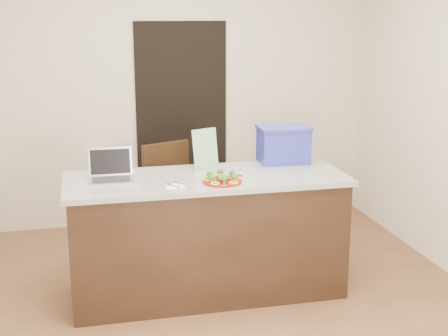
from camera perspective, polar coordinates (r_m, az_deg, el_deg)
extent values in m
plane|color=brown|center=(4.67, -0.90, -12.53)|extent=(4.00, 4.00, 0.00)
plane|color=beige|center=(6.18, -4.89, 7.23)|extent=(4.00, 0.00, 4.00)
plane|color=beige|center=(2.37, 9.21, -4.54)|extent=(4.00, 0.00, 4.00)
cube|color=black|center=(6.23, -3.88, 4.04)|extent=(0.90, 0.02, 2.00)
cube|color=black|center=(4.72, -1.57, -6.41)|extent=(2.00, 0.70, 0.88)
cube|color=beige|center=(4.57, -1.61, -1.01)|extent=(2.06, 0.76, 0.04)
cylinder|color=maroon|center=(4.40, -0.18, -1.23)|extent=(0.28, 0.28, 0.02)
torus|color=maroon|center=(4.40, -0.18, -1.16)|extent=(0.28, 0.28, 0.01)
sphere|color=brown|center=(4.39, -0.18, -0.87)|extent=(0.04, 0.04, 0.04)
sphere|color=brown|center=(4.36, -0.38, -0.98)|extent=(0.04, 0.04, 0.04)
sphere|color=brown|center=(4.37, 0.09, -0.97)|extent=(0.04, 0.04, 0.04)
sphere|color=brown|center=(4.40, 0.29, -0.86)|extent=(0.04, 0.04, 0.04)
sphere|color=brown|center=(4.43, 0.02, -0.76)|extent=(0.04, 0.04, 0.04)
sphere|color=brown|center=(4.42, -0.45, -0.77)|extent=(0.04, 0.04, 0.04)
ellipsoid|color=#175215|center=(4.48, -0.37, -0.34)|extent=(0.05, 0.05, 0.04)
ellipsoid|color=#175215|center=(4.42, -1.32, -0.54)|extent=(0.05, 0.05, 0.04)
ellipsoid|color=#175215|center=(4.33, -1.15, -0.86)|extent=(0.05, 0.05, 0.04)
ellipsoid|color=#175215|center=(4.30, 0.02, -0.97)|extent=(0.05, 0.05, 0.04)
ellipsoid|color=#175215|center=(4.36, 0.98, -0.77)|extent=(0.05, 0.05, 0.04)
ellipsoid|color=#175215|center=(4.45, 0.77, -0.45)|extent=(0.05, 0.05, 0.04)
torus|color=yellow|center=(4.50, -0.43, -0.72)|extent=(0.07, 0.07, 0.01)
torus|color=yellow|center=(4.41, -1.57, -1.03)|extent=(0.07, 0.07, 0.01)
torus|color=yellow|center=(4.31, -0.80, -1.42)|extent=(0.07, 0.07, 0.01)
torus|color=yellow|center=(4.33, 0.86, -1.34)|extent=(0.07, 0.07, 0.01)
torus|color=yellow|center=(4.45, 1.04, -0.90)|extent=(0.07, 0.07, 0.01)
cube|color=white|center=(4.32, -4.44, -1.66)|extent=(0.14, 0.14, 0.01)
cube|color=silver|center=(4.30, -4.67, -1.67)|extent=(0.08, 0.11, 0.00)
cube|color=silver|center=(4.36, -4.80, -1.44)|extent=(0.06, 0.06, 0.00)
cube|color=white|center=(4.28, -3.96, -1.71)|extent=(0.07, 0.08, 0.01)
cube|color=silver|center=(4.37, -4.16, -1.38)|extent=(0.08, 0.09, 0.00)
cylinder|color=beige|center=(4.51, 1.51, -0.63)|extent=(0.03, 0.03, 0.05)
cylinder|color=beige|center=(4.50, 1.51, -0.25)|extent=(0.02, 0.02, 0.01)
cylinder|color=red|center=(4.50, 1.51, -0.13)|extent=(0.02, 0.02, 0.01)
cylinder|color=red|center=(4.51, 1.51, -0.66)|extent=(0.03, 0.03, 0.02)
cube|color=#A4A5A8|center=(4.51, -10.23, -1.10)|extent=(0.32, 0.22, 0.01)
cube|color=#A4A5A8|center=(4.59, -10.36, 0.59)|extent=(0.31, 0.06, 0.21)
cube|color=black|center=(4.58, -10.36, 0.58)|extent=(0.28, 0.05, 0.18)
cube|color=black|center=(4.50, -10.23, -1.04)|extent=(0.27, 0.16, 0.00)
cube|color=silver|center=(4.76, -1.72, 1.76)|extent=(0.22, 0.13, 0.31)
cube|color=#2B2F9B|center=(4.98, 5.45, 2.04)|extent=(0.39, 0.28, 0.27)
cube|color=#2B2F9B|center=(4.95, 5.49, 3.68)|extent=(0.41, 0.30, 0.02)
cube|color=#311E0E|center=(5.31, -4.95, -3.66)|extent=(0.57, 0.57, 0.04)
cube|color=#311E0E|center=(5.43, -5.31, -0.28)|extent=(0.43, 0.20, 0.50)
cylinder|color=#311E0E|center=(5.20, -6.67, -6.90)|extent=(0.04, 0.04, 0.47)
cylinder|color=#311E0E|center=(5.25, -2.54, -6.60)|extent=(0.04, 0.04, 0.47)
cylinder|color=#311E0E|center=(5.55, -7.12, -5.51)|extent=(0.04, 0.04, 0.47)
cylinder|color=#311E0E|center=(5.59, -3.25, -5.25)|extent=(0.04, 0.04, 0.47)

